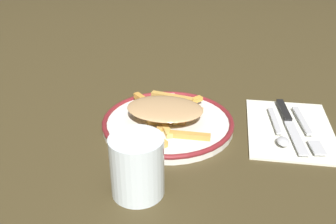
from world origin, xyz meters
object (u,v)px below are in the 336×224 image
object	(u,v)px
fork	(307,129)
spoon	(280,133)
knife	(288,120)
plate	(168,123)
water_glass	(137,166)
fries_heap	(166,111)
napkin	(290,128)

from	to	relation	value
fork	spoon	size ratio (longest dim) A/B	1.16
knife	plate	bearing A→B (deg)	9.21
knife	water_glass	distance (m)	0.36
plate	spoon	distance (m)	0.22
fork	spoon	bearing A→B (deg)	22.45
fries_heap	fork	distance (m)	0.28
fork	water_glass	size ratio (longest dim) A/B	1.81
knife	water_glass	size ratio (longest dim) A/B	2.16
napkin	fork	bearing A→B (deg)	157.37
napkin	knife	size ratio (longest dim) A/B	1.10
napkin	knife	distance (m)	0.02
spoon	plate	bearing A→B (deg)	-3.87
water_glass	fork	bearing A→B (deg)	-144.22
fork	napkin	bearing A→B (deg)	-22.63
fries_heap	water_glass	distance (m)	0.21
plate	knife	distance (m)	0.24
fork	knife	size ratio (longest dim) A/B	0.84
napkin	fork	size ratio (longest dim) A/B	1.31
fork	water_glass	distance (m)	0.36
plate	fork	world-z (taller)	plate
napkin	water_glass	world-z (taller)	water_glass
knife	spoon	bearing A→B (deg)	65.73
spoon	water_glass	distance (m)	0.30
knife	water_glass	xyz separation A→B (m)	(0.26, 0.24, 0.04)
napkin	fries_heap	bearing A→B (deg)	3.97
napkin	knife	world-z (taller)	knife
water_glass	knife	bearing A→B (deg)	-137.27
plate	fries_heap	xyz separation A→B (m)	(0.00, -0.00, 0.02)
fries_heap	fork	world-z (taller)	fries_heap
fries_heap	water_glass	bearing A→B (deg)	85.41
spoon	water_glass	xyz separation A→B (m)	(0.24, 0.19, 0.04)
fork	fries_heap	bearing A→B (deg)	1.03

